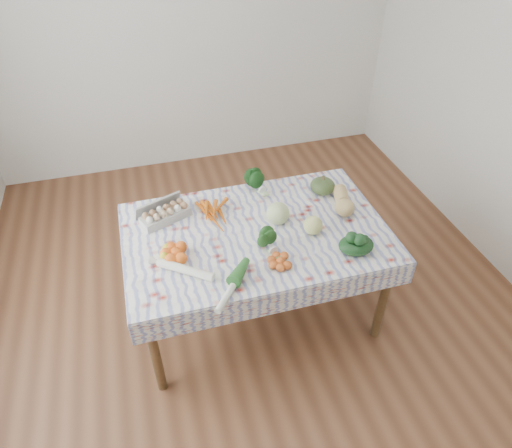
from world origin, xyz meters
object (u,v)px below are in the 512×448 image
(butternut_squash, at_px, (343,200))
(egg_carton, at_px, (166,215))
(grapefruit, at_px, (313,225))
(cabbage, at_px, (278,213))
(dining_table, at_px, (256,241))
(kabocha_squash, at_px, (323,186))

(butternut_squash, bearing_deg, egg_carton, -174.42)
(grapefruit, bearing_deg, egg_carton, 156.39)
(egg_carton, xyz_separation_m, cabbage, (0.69, -0.22, 0.03))
(dining_table, bearing_deg, cabbage, 15.71)
(egg_carton, height_order, butternut_squash, butternut_squash)
(cabbage, bearing_deg, kabocha_squash, 29.97)
(cabbage, xyz_separation_m, butternut_squash, (0.47, 0.03, -0.01))
(butternut_squash, distance_m, grapefruit, 0.34)
(kabocha_squash, height_order, cabbage, cabbage)
(cabbage, bearing_deg, egg_carton, 162.02)
(kabocha_squash, bearing_deg, butternut_squash, -72.36)
(dining_table, relative_size, egg_carton, 4.92)
(dining_table, relative_size, butternut_squash, 5.82)
(egg_carton, relative_size, grapefruit, 2.70)
(dining_table, bearing_deg, grapefruit, -18.33)
(kabocha_squash, xyz_separation_m, cabbage, (-0.40, -0.23, 0.02))
(kabocha_squash, height_order, grapefruit, grapefruit)
(egg_carton, xyz_separation_m, grapefruit, (0.87, -0.38, 0.02))
(dining_table, relative_size, grapefruit, 13.31)
(kabocha_squash, bearing_deg, egg_carton, -179.51)
(egg_carton, relative_size, butternut_squash, 1.18)
(butternut_squash, height_order, grapefruit, butternut_squash)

